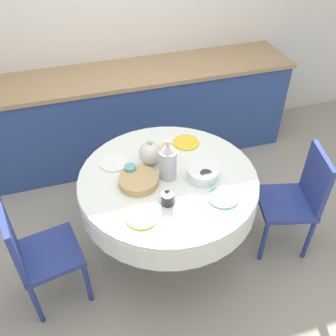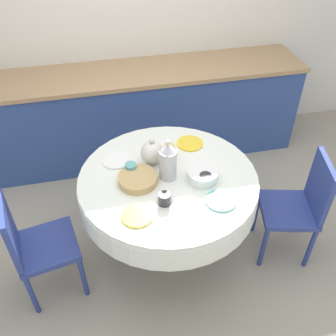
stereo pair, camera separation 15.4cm
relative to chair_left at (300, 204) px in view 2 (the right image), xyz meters
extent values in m
plane|color=#9E937F|center=(-0.95, 0.23, -0.51)|extent=(12.00, 12.00, 0.00)
cube|color=silver|center=(-0.95, 1.90, 0.79)|extent=(7.00, 0.05, 2.60)
cube|color=#2D4784|center=(-0.95, 1.56, -0.05)|extent=(3.20, 0.60, 0.91)
cube|color=#A37F56|center=(-0.95, 1.56, 0.42)|extent=(3.24, 0.64, 0.04)
cylinder|color=brown|center=(-0.95, 0.23, -0.49)|extent=(0.44, 0.44, 0.04)
cylinder|color=brown|center=(-0.95, 0.23, -0.21)|extent=(0.11, 0.11, 0.51)
cylinder|color=silver|center=(-0.95, 0.23, 0.13)|extent=(1.28, 1.28, 0.18)
cylinder|color=silver|center=(-0.95, 0.23, 0.24)|extent=(1.27, 1.27, 0.03)
cube|color=navy|center=(-0.07, 0.02, -0.07)|extent=(0.48, 0.48, 0.04)
cube|color=navy|center=(0.10, -0.03, 0.18)|extent=(0.13, 0.38, 0.44)
cylinder|color=navy|center=(-0.29, -0.11, -0.30)|extent=(0.04, 0.04, 0.42)
cylinder|color=navy|center=(-0.20, 0.23, -0.30)|extent=(0.04, 0.04, 0.42)
cylinder|color=navy|center=(0.06, -0.20, -0.30)|extent=(0.04, 0.04, 0.42)
cylinder|color=navy|center=(0.14, 0.15, -0.30)|extent=(0.04, 0.04, 0.42)
cube|color=navy|center=(-1.84, 0.07, -0.07)|extent=(0.47, 0.47, 0.04)
cube|color=navy|center=(-2.02, 0.03, 0.18)|extent=(0.11, 0.38, 0.44)
cylinder|color=navy|center=(-1.70, 0.27, -0.30)|extent=(0.04, 0.04, 0.42)
cylinder|color=navy|center=(-1.64, -0.07, -0.30)|extent=(0.04, 0.04, 0.42)
cylinder|color=navy|center=(-2.05, 0.21, -0.30)|extent=(0.04, 0.04, 0.42)
cylinder|color=navy|center=(-1.98, -0.14, -0.30)|extent=(0.04, 0.04, 0.42)
cylinder|color=yellow|center=(-1.22, -0.09, 0.26)|extent=(0.21, 0.21, 0.01)
cylinder|color=#28282D|center=(-1.03, -0.02, 0.29)|extent=(0.08, 0.08, 0.08)
cylinder|color=#60BCB7|center=(-0.67, -0.08, 0.26)|extent=(0.21, 0.21, 0.01)
cylinder|color=#28282D|center=(-0.72, 0.11, 0.29)|extent=(0.08, 0.08, 0.08)
cylinder|color=white|center=(-1.29, 0.49, 0.26)|extent=(0.21, 0.21, 0.01)
cylinder|color=#5BA39E|center=(-1.20, 0.33, 0.29)|extent=(0.08, 0.08, 0.08)
cylinder|color=yellow|center=(-0.70, 0.57, 0.26)|extent=(0.21, 0.21, 0.01)
cylinder|color=#DBB766|center=(-0.88, 0.49, 0.29)|extent=(0.08, 0.08, 0.08)
cylinder|color=#B2B2B7|center=(-0.95, 0.24, 0.37)|extent=(0.12, 0.12, 0.23)
cone|color=#B2B2B7|center=(-0.95, 0.24, 0.51)|extent=(0.11, 0.11, 0.05)
sphere|color=#B2B2B7|center=(-0.95, 0.24, 0.55)|extent=(0.04, 0.04, 0.04)
cylinder|color=silver|center=(-1.03, 0.41, 0.26)|extent=(0.09, 0.09, 0.01)
sphere|color=silver|center=(-1.03, 0.41, 0.35)|extent=(0.17, 0.17, 0.17)
cylinder|color=silver|center=(-0.93, 0.41, 0.36)|extent=(0.10, 0.03, 0.06)
sphere|color=silver|center=(-1.03, 0.41, 0.45)|extent=(0.04, 0.04, 0.04)
cylinder|color=tan|center=(-1.17, 0.22, 0.28)|extent=(0.27, 0.27, 0.06)
cylinder|color=silver|center=(-0.73, 0.15, 0.29)|extent=(0.22, 0.22, 0.08)
camera|label=1|loc=(-1.54, -1.66, 1.99)|focal=40.00mm
camera|label=2|loc=(-1.39, -1.70, 1.99)|focal=40.00mm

